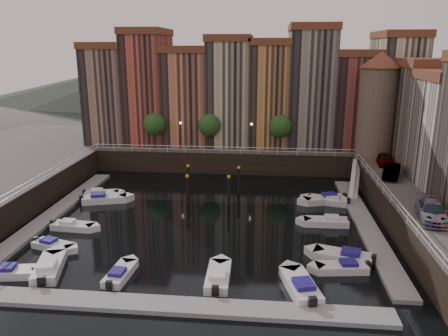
# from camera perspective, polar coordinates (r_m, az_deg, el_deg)

# --- Properties ---
(ground) EXTENTS (200.00, 200.00, 0.00)m
(ground) POSITION_cam_1_polar(r_m,az_deg,el_deg) (46.44, -2.35, -6.30)
(ground) COLOR black
(ground) RESTS_ON ground
(quay_far) EXTENTS (80.00, 20.00, 3.00)m
(quay_far) POSITION_cam_1_polar(r_m,az_deg,el_deg) (70.74, 0.58, 2.60)
(quay_far) COLOR black
(quay_far) RESTS_ON ground
(dock_left) EXTENTS (2.00, 28.00, 0.35)m
(dock_left) POSITION_cam_1_polar(r_m,az_deg,el_deg) (50.29, -21.21, -5.43)
(dock_left) COLOR gray
(dock_left) RESTS_ON ground
(dock_right) EXTENTS (2.00, 28.00, 0.35)m
(dock_right) POSITION_cam_1_polar(r_m,az_deg,el_deg) (46.12, 17.97, -7.00)
(dock_right) COLOR gray
(dock_right) RESTS_ON ground
(dock_near) EXTENTS (30.00, 2.00, 0.35)m
(dock_near) POSITION_cam_1_polar(r_m,az_deg,el_deg) (31.42, -6.89, -17.42)
(dock_near) COLOR gray
(dock_near) RESTS_ON ground
(mountains) EXTENTS (145.00, 100.00, 18.00)m
(mountains) POSITION_cam_1_polar(r_m,az_deg,el_deg) (153.06, 4.15, 11.87)
(mountains) COLOR #2D382D
(mountains) RESTS_ON ground
(far_terrace) EXTENTS (48.70, 10.30, 17.50)m
(far_terrace) POSITION_cam_1_polar(r_m,az_deg,el_deg) (66.56, 3.29, 10.01)
(far_terrace) COLOR #906F5B
(far_terrace) RESTS_ON quay_far
(corner_tower) EXTENTS (5.20, 5.20, 13.80)m
(corner_tower) POSITION_cam_1_polar(r_m,az_deg,el_deg) (59.26, 19.36, 7.78)
(corner_tower) COLOR #6B5B4C
(corner_tower) RESTS_ON quay_right
(promenade_trees) EXTENTS (21.20, 3.20, 5.20)m
(promenade_trees) POSITION_cam_1_polar(r_m,az_deg,el_deg) (62.28, -1.29, 5.61)
(promenade_trees) COLOR black
(promenade_trees) RESTS_ON quay_far
(street_lamps) EXTENTS (10.36, 0.36, 4.18)m
(street_lamps) POSITION_cam_1_polar(r_m,az_deg,el_deg) (61.38, -1.09, 4.81)
(street_lamps) COLOR black
(street_lamps) RESTS_ON quay_far
(railings) EXTENTS (36.08, 34.04, 0.52)m
(railings) POSITION_cam_1_polar(r_m,az_deg,el_deg) (49.82, -1.61, -0.18)
(railings) COLOR white
(railings) RESTS_ON ground
(gangway) EXTENTS (2.78, 8.32, 3.73)m
(gangway) POSITION_cam_1_polar(r_m,az_deg,el_deg) (55.94, 16.76, -1.09)
(gangway) COLOR white
(gangway) RESTS_ON ground
(mooring_pilings) EXTENTS (6.57, 4.66, 3.78)m
(mooring_pilings) POSITION_cam_1_polar(r_m,az_deg,el_deg) (51.14, -1.74, -2.26)
(mooring_pilings) COLOR black
(mooring_pilings) RESTS_ON ground
(boat_left_0) EXTENTS (4.53, 2.20, 1.02)m
(boat_left_0) POSITION_cam_1_polar(r_m,az_deg,el_deg) (38.50, -25.89, -12.16)
(boat_left_0) COLOR silver
(boat_left_0) RESTS_ON ground
(boat_left_1) EXTENTS (4.20, 2.51, 0.94)m
(boat_left_1) POSITION_cam_1_polar(r_m,az_deg,el_deg) (42.01, -21.44, -9.36)
(boat_left_1) COLOR silver
(boat_left_1) RESTS_ON ground
(boat_left_2) EXTENTS (4.42, 1.86, 1.00)m
(boat_left_2) POSITION_cam_1_polar(r_m,az_deg,el_deg) (45.58, -19.22, -7.16)
(boat_left_2) COLOR silver
(boat_left_2) RESTS_ON ground
(boat_left_3) EXTENTS (5.33, 3.16, 1.19)m
(boat_left_3) POSITION_cam_1_polar(r_m,az_deg,el_deg) (52.26, -15.47, -3.89)
(boat_left_3) COLOR silver
(boat_left_3) RESTS_ON ground
(boat_left_4) EXTENTS (4.31, 2.25, 0.96)m
(boat_left_4) POSITION_cam_1_polar(r_m,az_deg,el_deg) (54.48, -15.77, -3.21)
(boat_left_4) COLOR silver
(boat_left_4) RESTS_ON ground
(boat_right_0) EXTENTS (4.39, 2.07, 0.99)m
(boat_right_0) POSITION_cam_1_polar(r_m,az_deg,el_deg) (36.74, 15.25, -12.43)
(boat_right_0) COLOR silver
(boat_right_0) RESTS_ON ground
(boat_right_1) EXTENTS (5.14, 3.12, 1.15)m
(boat_right_1) POSITION_cam_1_polar(r_m,az_deg,el_deg) (38.41, 15.42, -11.08)
(boat_right_1) COLOR silver
(boat_right_1) RESTS_ON ground
(boat_right_2) EXTENTS (4.66, 1.76, 1.07)m
(boat_right_2) POSITION_cam_1_polar(r_m,az_deg,el_deg) (45.22, 13.31, -6.84)
(boat_right_2) COLOR silver
(boat_right_2) RESTS_ON ground
(boat_right_3) EXTENTS (4.92, 2.89, 1.10)m
(boat_right_3) POSITION_cam_1_polar(r_m,az_deg,el_deg) (51.33, 13.46, -4.13)
(boat_right_3) COLOR silver
(boat_right_3) RESTS_ON ground
(boat_right_4) EXTENTS (5.21, 3.19, 1.17)m
(boat_right_4) POSITION_cam_1_polar(r_m,az_deg,el_deg) (51.48, 13.09, -4.02)
(boat_right_4) COLOR silver
(boat_right_4) RESTS_ON ground
(boat_near_0) EXTENTS (3.09, 5.32, 1.19)m
(boat_near_0) POSITION_cam_1_polar(r_m,az_deg,el_deg) (37.93, -21.89, -12.01)
(boat_near_0) COLOR silver
(boat_near_0) RESTS_ON ground
(boat_near_1) EXTENTS (1.80, 4.23, 0.96)m
(boat_near_1) POSITION_cam_1_polar(r_m,az_deg,el_deg) (35.56, -13.45, -13.30)
(boat_near_1) COLOR silver
(boat_near_1) RESTS_ON ground
(boat_near_2) EXTENTS (1.85, 4.82, 1.10)m
(boat_near_2) POSITION_cam_1_polar(r_m,az_deg,el_deg) (34.13, -0.77, -14.05)
(boat_near_2) COLOR silver
(boat_near_2) RESTS_ON ground
(boat_near_3) EXTENTS (3.06, 5.36, 1.20)m
(boat_near_3) POSITION_cam_1_polar(r_m,az_deg,el_deg) (33.36, 10.01, -14.99)
(boat_near_3) COLOR silver
(boat_near_3) RESTS_ON ground
(car_a) EXTENTS (1.88, 4.42, 1.49)m
(car_a) POSITION_cam_1_polar(r_m,az_deg,el_deg) (57.74, 20.19, 1.00)
(car_a) COLOR gray
(car_a) RESTS_ON quay_right
(car_b) EXTENTS (3.01, 4.87, 1.52)m
(car_b) POSITION_cam_1_polar(r_m,az_deg,el_deg) (52.34, 21.03, -0.49)
(car_b) COLOR gray
(car_b) RESTS_ON quay_right
(car_c) EXTENTS (3.05, 5.62, 1.54)m
(car_c) POSITION_cam_1_polar(r_m,az_deg,el_deg) (40.96, 25.48, -5.24)
(car_c) COLOR gray
(car_c) RESTS_ON quay_right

